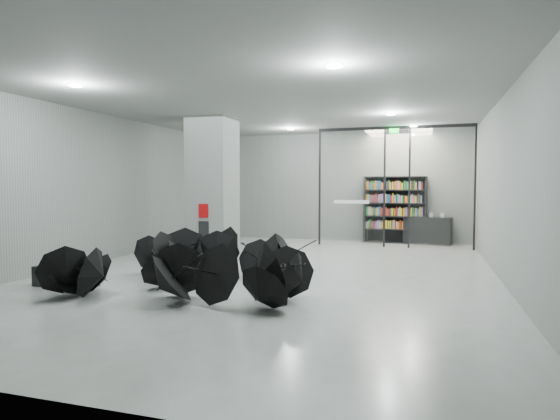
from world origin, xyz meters
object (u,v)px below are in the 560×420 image
(bench, at_px, (66,276))
(umbrella_cluster, at_px, (200,273))
(shop_counter, at_px, (428,231))
(bookshelf, at_px, (395,210))
(column, at_px, (213,187))

(bench, height_order, umbrella_cluster, umbrella_cluster)
(bench, bearing_deg, shop_counter, 56.93)
(shop_counter, height_order, umbrella_cluster, umbrella_cluster)
(bench, relative_size, umbrella_cluster, 0.24)
(bookshelf, relative_size, umbrella_cluster, 0.45)
(column, xyz_separation_m, umbrella_cluster, (1.62, -4.08, -1.68))
(shop_counter, bearing_deg, umbrella_cluster, -105.66)
(column, distance_m, umbrella_cluster, 4.71)
(bench, distance_m, umbrella_cluster, 2.77)
(column, distance_m, bench, 5.16)
(bookshelf, height_order, shop_counter, bookshelf)
(shop_counter, xyz_separation_m, umbrella_cluster, (-4.37, -8.83, -0.16))
(shop_counter, relative_size, umbrella_cluster, 0.30)
(column, relative_size, bookshelf, 1.68)
(shop_counter, bearing_deg, bench, -116.08)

